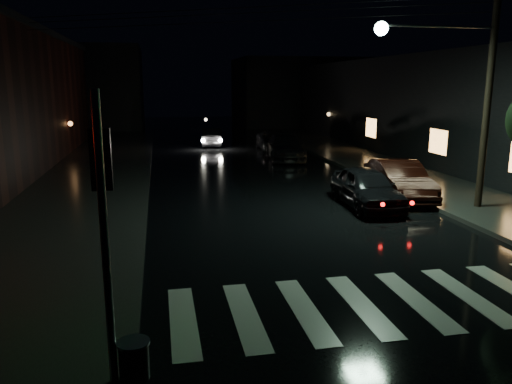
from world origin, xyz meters
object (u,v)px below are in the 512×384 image
parked_car_b (399,180)px  parked_car_d (275,141)px  parked_car_c (285,147)px  oncoming_car (212,137)px  parked_car_a (367,188)px

parked_car_b → parked_car_d: 14.98m
parked_car_c → oncoming_car: (-3.56, 7.27, -0.08)m
oncoming_car → parked_car_c: bearing=122.5°
parked_car_b → oncoming_car: size_ratio=1.17×
parked_car_a → parked_car_b: size_ratio=0.94×
parked_car_a → parked_car_b: (1.80, 1.09, 0.02)m
parked_car_a → oncoming_car: bearing=103.0°
parked_car_a → oncoming_car: size_ratio=1.10×
parked_car_a → parked_car_d: parked_car_a is taller
parked_car_b → oncoming_car: parked_car_b is taller
parked_car_c → parked_car_d: bearing=91.6°
parked_car_c → oncoming_car: bearing=122.9°
parked_car_b → parked_car_c: bearing=106.5°
parked_car_c → oncoming_car: parked_car_c is taller
oncoming_car → parked_car_d: bearing=147.7°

